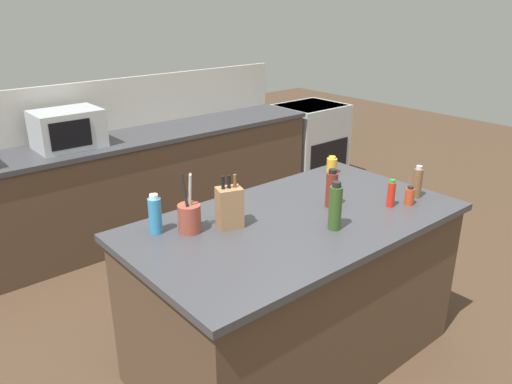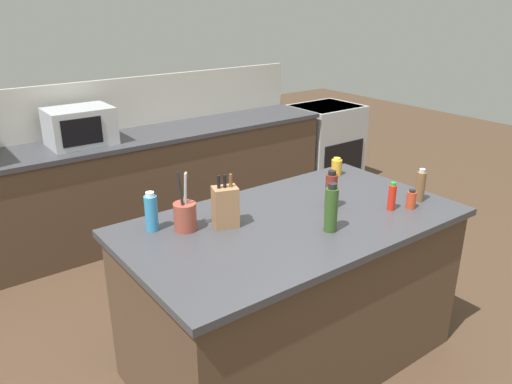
{
  "view_description": "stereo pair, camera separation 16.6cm",
  "coord_description": "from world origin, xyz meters",
  "px_view_note": "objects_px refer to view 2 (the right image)",
  "views": [
    {
      "loc": [
        -1.8,
        -1.79,
        2.08
      ],
      "look_at": [
        0.0,
        0.35,
        0.99
      ],
      "focal_mm": 35.0,
      "sensor_mm": 36.0,
      "label": 1
    },
    {
      "loc": [
        -1.67,
        -1.89,
        2.08
      ],
      "look_at": [
        0.0,
        0.35,
        0.99
      ],
      "focal_mm": 35.0,
      "sensor_mm": 36.0,
      "label": 2
    }
  ],
  "objects_px": {
    "hot_sauce_bottle": "(392,197)",
    "spice_jar_paprika": "(411,199)",
    "microwave": "(80,126)",
    "utensil_crock": "(185,215)",
    "honey_jar": "(337,167)",
    "knife_block": "(225,206)",
    "vinegar_bottle": "(331,191)",
    "pepper_grinder": "(420,186)",
    "olive_oil_bottle": "(331,209)",
    "dish_soap_bottle": "(151,212)",
    "range_oven": "(324,144)"
  },
  "relations": [
    {
      "from": "range_oven",
      "to": "dish_soap_bottle",
      "type": "bearing_deg",
      "value": -148.84
    },
    {
      "from": "hot_sauce_bottle",
      "to": "spice_jar_paprika",
      "type": "relative_size",
      "value": 1.46
    },
    {
      "from": "olive_oil_bottle",
      "to": "hot_sauce_bottle",
      "type": "bearing_deg",
      "value": -0.97
    },
    {
      "from": "range_oven",
      "to": "vinegar_bottle",
      "type": "relative_size",
      "value": 4.04
    },
    {
      "from": "vinegar_bottle",
      "to": "spice_jar_paprika",
      "type": "distance_m",
      "value": 0.47
    },
    {
      "from": "knife_block",
      "to": "olive_oil_bottle",
      "type": "height_order",
      "value": "knife_block"
    },
    {
      "from": "microwave",
      "to": "spice_jar_paprika",
      "type": "relative_size",
      "value": 4.53
    },
    {
      "from": "range_oven",
      "to": "pepper_grinder",
      "type": "relative_size",
      "value": 4.55
    },
    {
      "from": "utensil_crock",
      "to": "olive_oil_bottle",
      "type": "distance_m",
      "value": 0.76
    },
    {
      "from": "honey_jar",
      "to": "dish_soap_bottle",
      "type": "distance_m",
      "value": 1.41
    },
    {
      "from": "microwave",
      "to": "pepper_grinder",
      "type": "xyz_separation_m",
      "value": [
        1.21,
        -2.45,
        -0.06
      ]
    },
    {
      "from": "utensil_crock",
      "to": "honey_jar",
      "type": "bearing_deg",
      "value": 6.77
    },
    {
      "from": "olive_oil_bottle",
      "to": "spice_jar_paprika",
      "type": "relative_size",
      "value": 2.32
    },
    {
      "from": "honey_jar",
      "to": "olive_oil_bottle",
      "type": "relative_size",
      "value": 0.46
    },
    {
      "from": "vinegar_bottle",
      "to": "honey_jar",
      "type": "xyz_separation_m",
      "value": [
        0.45,
        0.4,
        -0.05
      ]
    },
    {
      "from": "vinegar_bottle",
      "to": "pepper_grinder",
      "type": "xyz_separation_m",
      "value": [
        0.5,
        -0.24,
        -0.01
      ]
    },
    {
      "from": "range_oven",
      "to": "dish_soap_bottle",
      "type": "height_order",
      "value": "dish_soap_bottle"
    },
    {
      "from": "knife_block",
      "to": "hot_sauce_bottle",
      "type": "distance_m",
      "value": 0.97
    },
    {
      "from": "dish_soap_bottle",
      "to": "hot_sauce_bottle",
      "type": "distance_m",
      "value": 1.35
    },
    {
      "from": "dish_soap_bottle",
      "to": "range_oven",
      "type": "bearing_deg",
      "value": 31.16
    },
    {
      "from": "dish_soap_bottle",
      "to": "pepper_grinder",
      "type": "relative_size",
      "value": 1.06
    },
    {
      "from": "olive_oil_bottle",
      "to": "utensil_crock",
      "type": "bearing_deg",
      "value": 142.33
    },
    {
      "from": "utensil_crock",
      "to": "olive_oil_bottle",
      "type": "bearing_deg",
      "value": -37.67
    },
    {
      "from": "hot_sauce_bottle",
      "to": "spice_jar_paprika",
      "type": "height_order",
      "value": "hot_sauce_bottle"
    },
    {
      "from": "utensil_crock",
      "to": "spice_jar_paprika",
      "type": "height_order",
      "value": "utensil_crock"
    },
    {
      "from": "dish_soap_bottle",
      "to": "hot_sauce_bottle",
      "type": "relative_size",
      "value": 1.28
    },
    {
      "from": "range_oven",
      "to": "olive_oil_bottle",
      "type": "bearing_deg",
      "value": -133.88
    },
    {
      "from": "honey_jar",
      "to": "microwave",
      "type": "bearing_deg",
      "value": 122.51
    },
    {
      "from": "vinegar_bottle",
      "to": "dish_soap_bottle",
      "type": "distance_m",
      "value": 1.02
    },
    {
      "from": "microwave",
      "to": "utensil_crock",
      "type": "xyz_separation_m",
      "value": [
        -0.11,
        -1.96,
        -0.07
      ]
    },
    {
      "from": "dish_soap_bottle",
      "to": "olive_oil_bottle",
      "type": "bearing_deg",
      "value": -37.21
    },
    {
      "from": "dish_soap_bottle",
      "to": "hot_sauce_bottle",
      "type": "bearing_deg",
      "value": -25.09
    },
    {
      "from": "microwave",
      "to": "dish_soap_bottle",
      "type": "bearing_deg",
      "value": -97.79
    },
    {
      "from": "utensil_crock",
      "to": "microwave",
      "type": "bearing_deg",
      "value": 86.73
    },
    {
      "from": "pepper_grinder",
      "to": "range_oven",
      "type": "bearing_deg",
      "value": 56.66
    },
    {
      "from": "knife_block",
      "to": "honey_jar",
      "type": "height_order",
      "value": "knife_block"
    },
    {
      "from": "olive_oil_bottle",
      "to": "spice_jar_paprika",
      "type": "distance_m",
      "value": 0.6
    },
    {
      "from": "dish_soap_bottle",
      "to": "pepper_grinder",
      "type": "xyz_separation_m",
      "value": [
        1.47,
        -0.59,
        -0.01
      ]
    },
    {
      "from": "range_oven",
      "to": "microwave",
      "type": "bearing_deg",
      "value": 180.0
    },
    {
      "from": "honey_jar",
      "to": "spice_jar_paprika",
      "type": "height_order",
      "value": "honey_jar"
    },
    {
      "from": "range_oven",
      "to": "pepper_grinder",
      "type": "xyz_separation_m",
      "value": [
        -1.61,
        -2.45,
        0.57
      ]
    },
    {
      "from": "microwave",
      "to": "knife_block",
      "type": "xyz_separation_m",
      "value": [
        0.08,
        -2.05,
        -0.04
      ]
    },
    {
      "from": "vinegar_bottle",
      "to": "olive_oil_bottle",
      "type": "distance_m",
      "value": 0.31
    },
    {
      "from": "knife_block",
      "to": "olive_oil_bottle",
      "type": "xyz_separation_m",
      "value": [
        0.41,
        -0.38,
        0.01
      ]
    },
    {
      "from": "knife_block",
      "to": "dish_soap_bottle",
      "type": "xyz_separation_m",
      "value": [
        -0.34,
        0.19,
        -0.01
      ]
    },
    {
      "from": "range_oven",
      "to": "utensil_crock",
      "type": "relative_size",
      "value": 2.87
    },
    {
      "from": "knife_block",
      "to": "vinegar_bottle",
      "type": "bearing_deg",
      "value": 4.1
    },
    {
      "from": "range_oven",
      "to": "pepper_grinder",
      "type": "bearing_deg",
      "value": -123.34
    },
    {
      "from": "honey_jar",
      "to": "olive_oil_bottle",
      "type": "xyz_separation_m",
      "value": [
        -0.66,
        -0.61,
        0.07
      ]
    },
    {
      "from": "vinegar_bottle",
      "to": "dish_soap_bottle",
      "type": "height_order",
      "value": "vinegar_bottle"
    }
  ]
}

